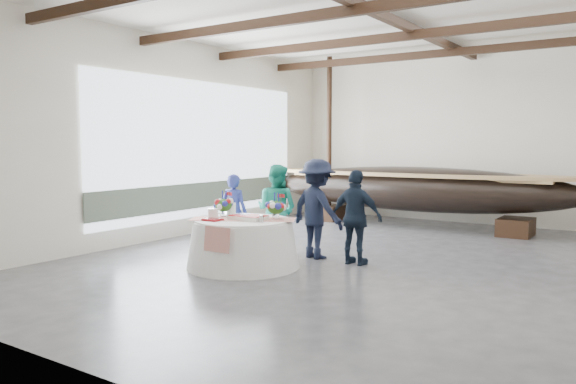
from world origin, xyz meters
The scene contains 14 objects.
floor centered at (0.00, 0.00, 0.00)m, with size 10.00×12.00×0.01m, color #3D3D42.
wall_back centered at (0.00, 6.00, 2.25)m, with size 10.00×0.02×4.50m, color silver.
wall_front centered at (0.00, -6.00, 2.25)m, with size 10.00×0.02×4.50m, color silver.
wall_left centered at (-5.00, 0.00, 2.25)m, with size 0.02×12.00×4.50m, color silver.
ceiling centered at (0.00, 0.00, 4.50)m, with size 10.00×12.00×0.01m, color white.
pavilion_structure centered at (0.00, 0.77, 4.00)m, with size 9.80×11.76×4.50m.
open_bay centered at (-4.95, 1.00, 1.83)m, with size 0.03×7.00×3.20m.
longboat_display centered at (-1.00, 4.43, 0.99)m, with size 8.24×1.65×1.54m.
banquet_table centered at (-1.74, -1.64, 0.42)m, with size 1.95×1.95×0.83m.
tabletop_items centered at (-1.81, -1.49, 0.98)m, with size 1.85×1.34×0.40m.
guest_woman_blue centered at (-2.88, -0.49, 0.77)m, with size 0.56×0.37×1.53m, color navy.
guest_woman_teal centered at (-1.91, -0.40, 0.87)m, with size 0.84×0.66×1.74m, color teal.
guest_man_left centered at (-1.08, -0.26, 0.93)m, with size 1.20×0.69×1.85m, color black.
guest_man_right centered at (-0.21, -0.37, 0.84)m, with size 0.98×0.41×1.68m, color black.
Camera 1 is at (4.23, -9.17, 2.14)m, focal length 35.00 mm.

